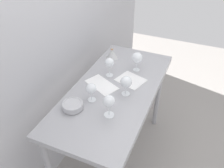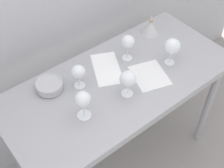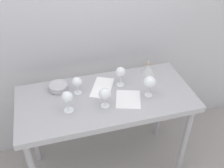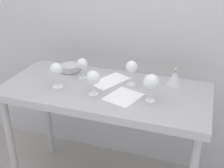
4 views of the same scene
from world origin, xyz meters
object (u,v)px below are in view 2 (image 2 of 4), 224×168
object	(u,v)px
tasting_bowl	(49,85)
wine_glass_far_right	(128,42)
wine_glass_near_center	(128,79)
wine_glass_far_left	(78,73)
wine_glass_near_left	(83,100)
tasting_sheet_upper	(107,69)
wine_glass_near_right	(172,47)
decanter_funnel	(150,27)
tasting_sheet_lower	(149,75)

from	to	relation	value
tasting_bowl	wine_glass_far_right	bearing A→B (deg)	-8.06
wine_glass_near_center	wine_glass_far_left	world-z (taller)	wine_glass_near_center
wine_glass_near_center	tasting_bowl	bearing A→B (deg)	137.08
wine_glass_near_center	wine_glass_near_left	bearing A→B (deg)	175.16
wine_glass_far_right	tasting_sheet_upper	xyz separation A→B (m)	(-0.16, 0.00, -0.12)
wine_glass_near_right	tasting_bowl	distance (m)	0.74
wine_glass_far_left	tasting_sheet_upper	bearing A→B (deg)	3.95
tasting_sheet_upper	decanter_funnel	world-z (taller)	decanter_funnel
wine_glass_far_right	wine_glass_near_center	world-z (taller)	wine_glass_far_right
wine_glass_far_left	wine_glass_near_right	bearing A→B (deg)	-18.65
wine_glass_near_center	decanter_funnel	distance (m)	0.57
wine_glass_near_right	tasting_sheet_upper	distance (m)	0.40
wine_glass_near_right	tasting_sheet_lower	xyz separation A→B (m)	(-0.17, -0.01, -0.12)
wine_glass_far_left	decanter_funnel	distance (m)	0.66
wine_glass_far_right	wine_glass_near_left	xyz separation A→B (m)	(-0.46, -0.20, -0.00)
tasting_sheet_lower	decanter_funnel	size ratio (longest dim) A/B	1.54
wine_glass_near_left	tasting_sheet_lower	size ratio (longest dim) A/B	0.78
tasting_bowl	decanter_funnel	bearing A→B (deg)	1.96
tasting_sheet_upper	tasting_bowl	size ratio (longest dim) A/B	1.81
wine_glass_near_right	tasting_sheet_upper	world-z (taller)	wine_glass_near_right
wine_glass_near_left	tasting_bowl	xyz separation A→B (m)	(-0.04, 0.27, -0.09)
decanter_funnel	tasting_sheet_lower	bearing A→B (deg)	-133.40
wine_glass_near_left	wine_glass_far_left	world-z (taller)	wine_glass_near_left
wine_glass_near_left	tasting_bowl	bearing A→B (deg)	99.18
tasting_sheet_upper	decanter_funnel	xyz separation A→B (m)	(0.44, 0.09, 0.05)
tasting_bowl	wine_glass_near_right	bearing A→B (deg)	-21.08
wine_glass_far_right	tasting_bowl	size ratio (longest dim) A/B	1.12
wine_glass_near_right	tasting_bowl	world-z (taller)	wine_glass_near_right
wine_glass_far_left	wine_glass_near_left	bearing A→B (deg)	-117.87
tasting_sheet_lower	decanter_funnel	bearing A→B (deg)	64.51
wine_glass_far_right	tasting_bowl	world-z (taller)	wine_glass_far_right
wine_glass_near_right	wine_glass_far_left	world-z (taller)	wine_glass_near_right
wine_glass_near_center	decanter_funnel	xyz separation A→B (m)	(0.47, 0.32, -0.06)
tasting_sheet_upper	tasting_bowl	xyz separation A→B (m)	(-0.35, 0.07, 0.03)
wine_glass_far_right	decanter_funnel	distance (m)	0.31
wine_glass_near_right	decanter_funnel	bearing A→B (deg)	69.47
wine_glass_near_left	wine_glass_far_left	bearing A→B (deg)	62.13
wine_glass_near_left	tasting_sheet_upper	xyz separation A→B (m)	(0.30, 0.20, -0.12)
tasting_sheet_upper	wine_glass_near_center	bearing A→B (deg)	-72.32
tasting_sheet_upper	tasting_sheet_lower	size ratio (longest dim) A/B	1.25
tasting_bowl	tasting_sheet_upper	bearing A→B (deg)	-10.89
wine_glass_near_left	wine_glass_far_left	distance (m)	0.22
wine_glass_far_right	decanter_funnel	bearing A→B (deg)	19.11
tasting_sheet_upper	decanter_funnel	size ratio (longest dim) A/B	1.93
wine_glass_near_center	tasting_sheet_upper	size ratio (longest dim) A/B	0.58
wine_glass_near_right	wine_glass_near_left	world-z (taller)	wine_glass_near_right
wine_glass_near_right	tasting_sheet_lower	bearing A→B (deg)	-177.98
wine_glass_far_right	tasting_sheet_lower	distance (m)	0.23
wine_glass_near_center	wine_glass_far_left	size ratio (longest dim) A/B	1.09
wine_glass_far_right	wine_glass_far_left	bearing A→B (deg)	-178.45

